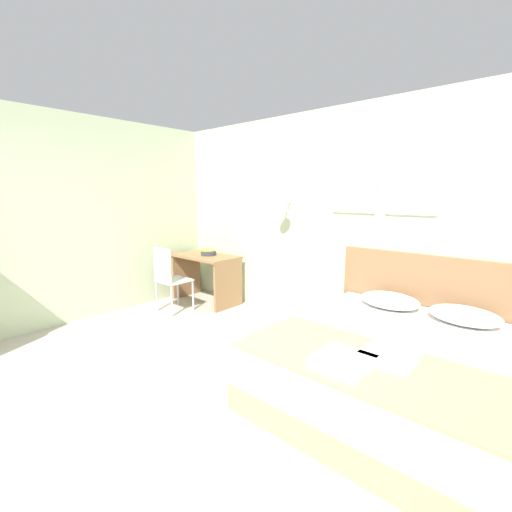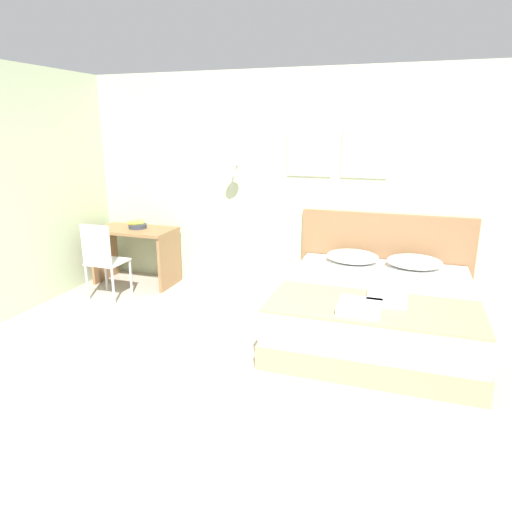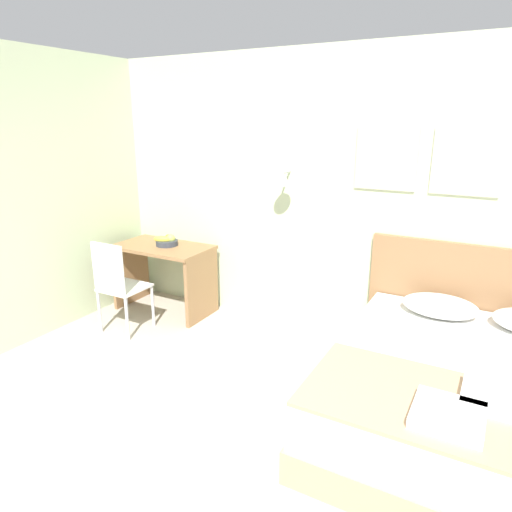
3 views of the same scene
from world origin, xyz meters
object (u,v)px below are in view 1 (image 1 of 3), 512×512
pillow_left (390,300)px  pillow_right (465,315)px  headboard (433,307)px  fruit_bowl (209,252)px  throw_blanket (366,364)px  desk_chair (168,275)px  folded_towel_mid_bed (343,361)px  bed (394,369)px  desk (206,270)px  folded_towel_near_foot (390,355)px

pillow_left → pillow_right: 0.66m
headboard → fruit_bowl: 3.11m
throw_blanket → desk_chair: size_ratio=1.90×
throw_blanket → fruit_bowl: fruit_bowl is taller
pillow_right → folded_towel_mid_bed: (-0.43, -1.45, -0.02)m
pillow_left → pillow_right: same height
bed → pillow_left: size_ratio=3.41×
bed → folded_towel_mid_bed: folded_towel_mid_bed is taller
folded_towel_mid_bed → desk: size_ratio=0.34×
pillow_right → desk_chair: size_ratio=0.63×
fruit_bowl → bed: bearing=-12.9°
desk_chair → fruit_bowl: 0.74m
bed → fruit_bowl: size_ratio=8.38×
throw_blanket → folded_towel_near_foot: size_ratio=5.32×
folded_towel_near_foot → fruit_bowl: bearing=160.3°
bed → fruit_bowl: (-3.08, 0.71, 0.52)m
pillow_right → throw_blanket: bearing=-104.2°
headboard → pillow_left: 0.45m
desk → headboard: bearing=6.4°
bed → desk_chair: bearing=179.8°
bed → headboard: size_ratio=1.03×
throw_blanket → desk_chair: (-3.15, 0.59, 0.01)m
desk_chair → pillow_right: bearing=11.7°
desk → desk_chair: desk_chair is taller
desk → fruit_bowl: 0.29m
fruit_bowl → desk_chair: bearing=-95.0°
headboard → folded_towel_near_foot: 1.47m
headboard → pillow_right: 0.45m
folded_towel_mid_bed → bed: bearing=82.4°
headboard → pillow_left: headboard is taller
folded_towel_near_foot → folded_towel_mid_bed: 0.34m
bed → folded_towel_near_foot: 0.55m
folded_towel_near_foot → bed: bearing=103.7°
bed → pillow_left: bearing=114.4°
headboard → folded_towel_mid_bed: size_ratio=5.61×
pillow_left → fruit_bowl: fruit_bowl is taller
folded_towel_mid_bed → headboard: bearing=86.9°
pillow_right → fruit_bowl: (-3.42, -0.03, 0.19)m
pillow_right → desk: (-3.45, -0.06, -0.09)m
bed → desk: desk is taller
folded_towel_near_foot → desk_chair: desk_chair is taller
fruit_bowl → throw_blanket: bearing=-22.6°
pillow_right → desk: 3.45m
bed → folded_towel_near_foot: bearing=-76.3°
pillow_left → desk: bearing=-178.9°
folded_towel_near_foot → pillow_right: bearing=79.1°
throw_blanket → desk: bearing=158.1°
desk → throw_blanket: bearing=-21.9°
pillow_left → folded_towel_mid_bed: bearing=-80.7°
throw_blanket → desk: size_ratio=1.72×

